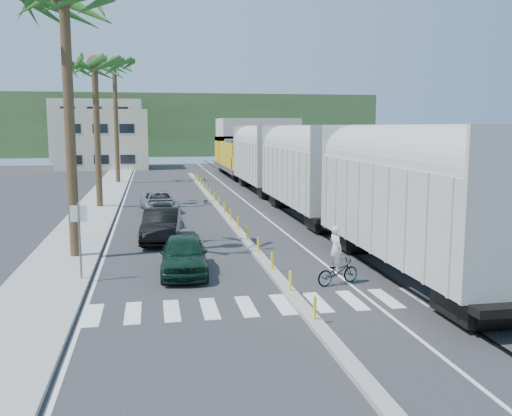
% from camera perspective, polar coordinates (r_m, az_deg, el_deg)
% --- Properties ---
extents(ground, '(140.00, 140.00, 0.00)m').
position_cam_1_polar(ground, '(20.91, 2.77, -7.89)').
color(ground, '#28282B').
rests_on(ground, ground).
extents(sidewalk, '(3.00, 90.00, 0.15)m').
position_cam_1_polar(sidewalk, '(45.09, -15.27, 0.61)').
color(sidewalk, gray).
rests_on(sidewalk, ground).
extents(rails, '(1.56, 100.00, 0.06)m').
position_cam_1_polar(rails, '(48.86, 1.01, 1.41)').
color(rails, black).
rests_on(rails, ground).
extents(median, '(0.45, 60.00, 0.85)m').
position_cam_1_polar(median, '(40.19, -3.71, 0.01)').
color(median, gray).
rests_on(median, ground).
extents(crosswalk, '(14.00, 2.20, 0.01)m').
position_cam_1_polar(crosswalk, '(19.05, 4.16, -9.50)').
color(crosswalk, silver).
rests_on(crosswalk, ground).
extents(lane_markings, '(9.42, 90.00, 0.01)m').
position_cam_1_polar(lane_markings, '(45.00, -7.19, 0.73)').
color(lane_markings, silver).
rests_on(lane_markings, ground).
extents(freight_train, '(3.00, 60.94, 5.85)m').
position_cam_1_polar(freight_train, '(41.93, 2.88, 4.23)').
color(freight_train, '#A8A79A').
rests_on(freight_train, ground).
extents(palm_trees, '(3.50, 37.20, 13.75)m').
position_cam_1_polar(palm_trees, '(42.70, -15.54, 14.64)').
color(palm_trees, brown).
rests_on(palm_trees, ground).
extents(street_sign, '(0.60, 0.08, 3.00)m').
position_cam_1_polar(street_sign, '(22.06, -17.25, -2.15)').
color(street_sign, slate).
rests_on(street_sign, ground).
extents(buildings, '(38.00, 27.00, 10.00)m').
position_cam_1_polar(buildings, '(91.24, -11.63, 7.12)').
color(buildings, beige).
rests_on(buildings, ground).
extents(hillside, '(80.00, 20.00, 12.00)m').
position_cam_1_polar(hillside, '(119.65, -8.29, 8.19)').
color(hillside, '#385628').
rests_on(hillside, ground).
extents(car_lead, '(2.24, 4.68, 1.54)m').
position_cam_1_polar(car_lead, '(22.72, -7.22, -4.64)').
color(car_lead, black).
rests_on(car_lead, ground).
extents(car_second, '(2.72, 5.32, 1.64)m').
position_cam_1_polar(car_second, '(29.19, -9.43, -1.72)').
color(car_second, black).
rests_on(car_second, ground).
extents(car_third, '(1.97, 4.38, 1.25)m').
position_cam_1_polar(car_third, '(34.17, -9.34, -0.62)').
color(car_third, black).
rests_on(car_third, ground).
extents(car_rear, '(3.22, 5.30, 1.35)m').
position_cam_1_polar(car_rear, '(39.67, -9.68, 0.66)').
color(car_rear, '#9C9FA1').
rests_on(car_rear, ground).
extents(cyclist, '(1.76, 2.19, 2.19)m').
position_cam_1_polar(cyclist, '(21.27, 8.12, -5.79)').
color(cyclist, '#9EA0A5').
rests_on(cyclist, ground).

